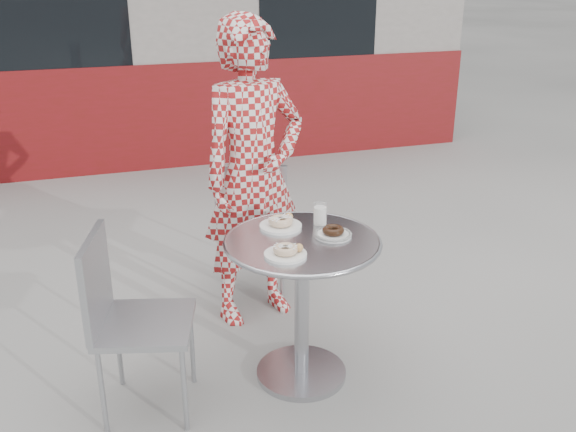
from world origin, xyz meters
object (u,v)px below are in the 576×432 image
object	(u,v)px
chair_far	(253,250)
seated_person	(254,175)
bistro_table	(302,275)
plate_far	(281,223)
milk_cup	(320,215)
plate_checker	(333,233)
plate_near	(286,252)
chair_left	(146,357)

from	to	relation	value
chair_far	seated_person	size ratio (longest dim) A/B	0.51
bistro_table	plate_far	xyz separation A→B (m)	(-0.05, 0.17, 0.20)
plate_far	milk_cup	xyz separation A→B (m)	(0.19, -0.02, 0.03)
chair_far	plate_checker	size ratio (longest dim) A/B	4.90
seated_person	milk_cup	size ratio (longest dim) A/B	15.88
chair_far	milk_cup	distance (m)	0.95
chair_far	plate_far	world-z (taller)	chair_far
bistro_table	plate_far	size ratio (longest dim) A/B	3.65
plate_near	milk_cup	distance (m)	0.38
chair_left	seated_person	bearing A→B (deg)	-30.42
chair_left	plate_near	distance (m)	0.79
bistro_table	plate_near	size ratio (longest dim) A/B	3.97
chair_far	plate_far	distance (m)	0.91
chair_left	seated_person	xyz separation A→B (m)	(0.68, 0.67, 0.57)
bistro_table	seated_person	bearing A→B (deg)	94.07
milk_cup	plate_near	bearing A→B (deg)	-132.31
chair_left	plate_far	xyz separation A→B (m)	(0.68, 0.18, 0.49)
plate_far	milk_cup	world-z (taller)	milk_cup
chair_far	plate_far	size ratio (longest dim) A/B	4.26
plate_checker	bistro_table	bearing A→B (deg)	-180.00
bistro_table	plate_checker	xyz separation A→B (m)	(0.15, 0.00, 0.19)
seated_person	plate_near	bearing A→B (deg)	-110.75
bistro_table	seated_person	distance (m)	0.72
bistro_table	plate_near	world-z (taller)	plate_near
seated_person	plate_far	world-z (taller)	seated_person
plate_checker	milk_cup	distance (m)	0.15
plate_far	chair_left	bearing A→B (deg)	-165.34
bistro_table	plate_far	distance (m)	0.27
plate_near	milk_cup	xyz separation A→B (m)	(0.26, 0.28, 0.03)
plate_near	plate_checker	size ratio (longest dim) A/B	1.06
plate_checker	milk_cup	bearing A→B (deg)	93.29
bistro_table	plate_far	bearing A→B (deg)	105.50
chair_far	seated_person	world-z (taller)	seated_person
plate_near	plate_checker	bearing A→B (deg)	26.85
plate_far	plate_checker	size ratio (longest dim) A/B	1.15
plate_far	bistro_table	bearing A→B (deg)	-74.50
chair_left	plate_near	size ratio (longest dim) A/B	4.60
seated_person	plate_near	world-z (taller)	seated_person
plate_near	milk_cup	bearing A→B (deg)	47.69
bistro_table	plate_far	world-z (taller)	plate_far
chair_far	milk_cup	bearing A→B (deg)	115.57
chair_left	plate_far	size ratio (longest dim) A/B	4.23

